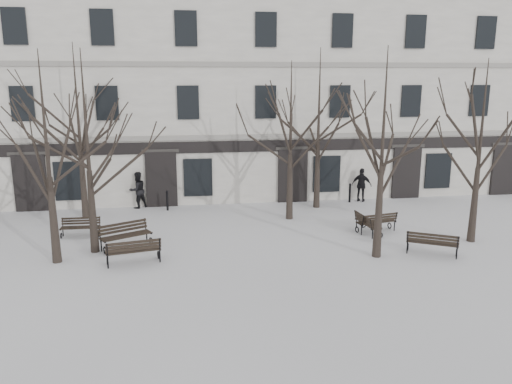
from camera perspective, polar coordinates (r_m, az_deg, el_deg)
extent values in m
plane|color=silver|center=(19.33, -1.02, -7.11)|extent=(100.00, 100.00, 0.00)
cube|color=silver|center=(31.13, -4.14, 10.80)|extent=(40.00, 10.00, 11.00)
cube|color=gray|center=(26.27, -3.26, 6.28)|extent=(40.00, 0.12, 0.25)
cube|color=gray|center=(26.11, -3.36, 14.38)|extent=(40.00, 0.12, 0.25)
cube|color=black|center=(26.32, -3.24, 5.20)|extent=(40.00, 0.10, 0.60)
cube|color=black|center=(27.58, -24.36, 0.94)|extent=(1.60, 0.22, 2.90)
cube|color=#2D2B28|center=(27.30, -24.68, 4.00)|extent=(1.90, 0.08, 0.18)
cube|color=black|center=(27.11, -20.51, 1.19)|extent=(1.50, 0.14, 2.00)
cube|color=black|center=(26.50, -10.75, 1.43)|extent=(1.60, 0.22, 2.90)
cube|color=#2D2B28|center=(26.21, -10.89, 4.63)|extent=(1.90, 0.08, 0.18)
cube|color=black|center=(26.48, -6.65, 1.67)|extent=(1.50, 0.14, 2.00)
cube|color=black|center=(27.09, 4.20, 1.87)|extent=(1.60, 0.22, 2.90)
cube|color=#2D2B28|center=(26.81, 4.27, 5.00)|extent=(1.90, 0.08, 0.18)
cube|color=black|center=(27.56, 8.06, 2.07)|extent=(1.50, 0.14, 2.00)
cube|color=black|center=(29.18, 16.78, 2.14)|extent=(1.60, 0.22, 2.90)
cube|color=#2D2B28|center=(28.91, 17.00, 5.05)|extent=(1.90, 0.08, 0.18)
cube|color=black|center=(30.03, 20.07, 2.30)|extent=(1.50, 0.14, 2.00)
cube|color=black|center=(32.16, 26.53, 2.29)|extent=(1.60, 0.22, 2.90)
cube|color=#2D2B28|center=(31.93, 26.84, 4.92)|extent=(1.90, 0.08, 0.18)
cube|color=black|center=(27.13, -25.14, 9.13)|extent=(1.10, 0.14, 1.70)
cube|color=black|center=(27.21, -25.88, 16.69)|extent=(1.10, 0.14, 1.70)
cube|color=black|center=(26.27, -16.65, 9.72)|extent=(1.10, 0.14, 1.70)
cube|color=black|center=(26.35, -17.17, 17.54)|extent=(1.10, 0.14, 1.70)
cube|color=black|center=(26.01, -7.77, 10.10)|extent=(1.10, 0.14, 1.70)
cube|color=black|center=(26.09, -8.02, 18.02)|extent=(1.10, 0.14, 1.70)
cube|color=black|center=(26.35, 1.10, 10.25)|extent=(1.10, 0.14, 1.70)
cube|color=black|center=(26.43, 1.14, 18.07)|extent=(1.10, 0.14, 1.70)
cube|color=black|center=(27.29, 9.55, 10.17)|extent=(1.10, 0.14, 1.70)
cube|color=black|center=(27.37, 9.84, 17.71)|extent=(1.10, 0.14, 1.70)
cube|color=black|center=(28.75, 17.28, 9.90)|extent=(1.10, 0.14, 1.70)
cube|color=black|center=(28.83, 17.78, 17.05)|extent=(1.10, 0.14, 1.70)
cube|color=black|center=(30.67, 24.14, 9.52)|extent=(1.10, 0.14, 1.70)
cube|color=black|center=(30.74, 24.78, 16.21)|extent=(1.10, 0.14, 1.70)
cone|color=black|center=(19.45, -22.13, -3.03)|extent=(0.34, 0.34, 3.18)
cone|color=black|center=(20.11, -18.20, -2.17)|extent=(0.34, 0.34, 3.22)
cone|color=black|center=(19.14, 13.83, -2.60)|extent=(0.34, 0.34, 3.24)
cone|color=black|center=(22.24, 23.66, -1.38)|extent=(0.34, 0.34, 3.09)
cone|color=black|center=(25.38, -19.14, 1.07)|extent=(0.34, 0.34, 3.45)
cone|color=black|center=(23.73, 3.87, 0.55)|extent=(0.34, 0.34, 3.11)
cone|color=black|center=(25.98, 7.00, 1.88)|extent=(0.34, 0.34, 3.39)
torus|color=black|center=(20.10, -16.87, -6.41)|extent=(0.20, 0.31, 0.32)
cylinder|color=black|center=(20.44, -17.27, -5.84)|extent=(0.06, 0.06, 0.50)
cube|color=black|center=(20.18, -17.13, -5.32)|extent=(0.34, 0.57, 0.06)
torus|color=black|center=(20.76, -11.91, -5.51)|extent=(0.20, 0.31, 0.32)
cylinder|color=black|center=(21.08, -12.38, -4.98)|extent=(0.06, 0.06, 0.50)
cube|color=black|center=(20.83, -12.19, -4.46)|extent=(0.34, 0.57, 0.06)
cube|color=black|center=(20.26, -14.36, -5.01)|extent=(1.82, 1.04, 0.04)
cube|color=black|center=(20.40, -14.53, -4.89)|extent=(1.82, 1.04, 0.04)
cube|color=black|center=(20.54, -14.69, -4.78)|extent=(1.82, 1.04, 0.04)
cube|color=black|center=(20.68, -14.85, -4.67)|extent=(1.82, 1.04, 0.04)
cube|color=black|center=(20.67, -14.92, -4.25)|extent=(1.80, 0.98, 0.10)
cube|color=black|center=(20.66, -14.97, -3.88)|extent=(1.80, 0.98, 0.10)
cube|color=black|center=(20.64, -15.02, -3.51)|extent=(1.80, 0.98, 0.10)
cylinder|color=black|center=(20.38, -17.44, -4.51)|extent=(0.11, 0.16, 0.56)
cylinder|color=black|center=(21.02, -12.55, -3.68)|extent=(0.11, 0.16, 0.56)
torus|color=black|center=(19.16, -11.10, -7.06)|extent=(0.12, 0.32, 0.31)
cylinder|color=black|center=(18.77, -10.93, -7.19)|extent=(0.05, 0.05, 0.49)
cube|color=black|center=(18.87, -11.05, -6.30)|extent=(0.17, 0.59, 0.05)
torus|color=black|center=(19.00, -16.63, -7.54)|extent=(0.12, 0.32, 0.31)
cylinder|color=black|center=(18.61, -16.58, -7.68)|extent=(0.05, 0.05, 0.49)
cube|color=black|center=(18.71, -16.66, -6.78)|extent=(0.17, 0.59, 0.05)
cube|color=black|center=(18.98, -13.93, -6.25)|extent=(1.93, 0.48, 0.04)
cube|color=black|center=(18.84, -13.88, -6.40)|extent=(1.93, 0.48, 0.04)
cube|color=black|center=(18.70, -13.83, -6.54)|extent=(1.93, 0.48, 0.04)
cube|color=black|center=(18.56, -13.78, -6.69)|extent=(1.93, 0.48, 0.04)
cube|color=black|center=(18.47, -13.78, -6.33)|extent=(1.92, 0.43, 0.10)
cube|color=black|center=(18.40, -13.80, -5.97)|extent=(1.92, 0.43, 0.10)
cube|color=black|center=(18.34, -13.81, -5.60)|extent=(1.92, 0.43, 0.10)
cylinder|color=black|center=(18.53, -10.95, -5.94)|extent=(0.07, 0.16, 0.54)
cylinder|color=black|center=(18.37, -16.65, -6.42)|extent=(0.07, 0.16, 0.54)
torus|color=black|center=(20.54, 21.94, -6.42)|extent=(0.19, 0.29, 0.30)
cylinder|color=black|center=(20.16, 21.96, -6.52)|extent=(0.05, 0.05, 0.47)
cube|color=black|center=(20.26, 22.01, -5.72)|extent=(0.33, 0.53, 0.05)
torus|color=black|center=(20.57, 16.96, -6.01)|extent=(0.19, 0.29, 0.30)
cylinder|color=black|center=(20.18, 16.89, -6.10)|extent=(0.05, 0.05, 0.47)
cube|color=black|center=(20.29, 16.98, -5.31)|extent=(0.33, 0.53, 0.05)
cube|color=black|center=(20.47, 19.52, -5.27)|extent=(1.69, 1.01, 0.04)
cube|color=black|center=(20.33, 19.51, -5.39)|extent=(1.69, 1.01, 0.04)
cube|color=black|center=(20.19, 19.49, -5.52)|extent=(1.69, 1.01, 0.04)
cube|color=black|center=(20.05, 19.48, -5.64)|extent=(1.69, 1.01, 0.04)
cube|color=black|center=(19.97, 19.50, -5.31)|extent=(1.66, 0.96, 0.09)
cube|color=black|center=(19.91, 19.53, -4.98)|extent=(1.66, 0.96, 0.09)
cube|color=black|center=(19.85, 19.55, -4.66)|extent=(1.66, 0.96, 0.09)
cylinder|color=black|center=(19.94, 22.07, -5.39)|extent=(0.11, 0.15, 0.52)
cylinder|color=black|center=(19.97, 16.96, -4.97)|extent=(0.11, 0.15, 0.52)
torus|color=black|center=(22.62, -21.37, -4.68)|extent=(0.05, 0.26, 0.26)
cylinder|color=black|center=(22.90, -21.20, -4.26)|extent=(0.04, 0.04, 0.40)
cube|color=black|center=(22.70, -21.33, -3.89)|extent=(0.05, 0.49, 0.04)
torus|color=black|center=(22.29, -17.55, -4.64)|extent=(0.05, 0.26, 0.26)
cylinder|color=black|center=(22.57, -17.43, -4.21)|extent=(0.04, 0.04, 0.40)
cube|color=black|center=(22.36, -17.53, -3.84)|extent=(0.05, 0.49, 0.04)
cube|color=black|center=(22.33, -19.55, -3.97)|extent=(1.62, 0.11, 0.03)
cube|color=black|center=(22.45, -19.49, -3.88)|extent=(1.62, 0.11, 0.03)
cube|color=black|center=(22.56, -19.42, -3.78)|extent=(1.62, 0.11, 0.03)
cube|color=black|center=(22.68, -19.36, -3.69)|extent=(1.62, 0.11, 0.03)
cube|color=black|center=(22.68, -19.36, -3.39)|extent=(1.62, 0.06, 0.08)
cube|color=black|center=(22.67, -19.37, -3.11)|extent=(1.62, 0.06, 0.08)
cube|color=black|center=(22.66, -19.38, -2.84)|extent=(1.62, 0.06, 0.08)
cylinder|color=black|center=(22.87, -21.23, -3.29)|extent=(0.04, 0.13, 0.45)
cylinder|color=black|center=(22.54, -17.46, -3.23)|extent=(0.04, 0.13, 0.45)
torus|color=black|center=(23.24, 15.01, -3.74)|extent=(0.11, 0.29, 0.29)
cylinder|color=black|center=(22.94, 15.54, -3.76)|extent=(0.05, 0.05, 0.45)
cube|color=black|center=(23.02, 15.31, -3.12)|extent=(0.16, 0.54, 0.05)
torus|color=black|center=(22.33, 11.47, -4.23)|extent=(0.11, 0.29, 0.29)
cylinder|color=black|center=(22.02, 11.97, -4.27)|extent=(0.05, 0.05, 0.45)
cube|color=black|center=(22.10, 11.75, -3.59)|extent=(0.16, 0.54, 0.05)
cube|color=black|center=(22.71, 13.26, -3.16)|extent=(1.76, 0.47, 0.03)
cube|color=black|center=(22.60, 13.46, -3.25)|extent=(1.76, 0.47, 0.03)
cube|color=black|center=(22.49, 13.65, -3.34)|extent=(1.76, 0.47, 0.03)
cube|color=black|center=(22.38, 13.85, -3.43)|extent=(1.76, 0.47, 0.03)
cube|color=black|center=(22.32, 13.92, -3.14)|extent=(1.75, 0.41, 0.09)
cube|color=black|center=(22.27, 13.97, -2.86)|extent=(1.75, 0.41, 0.09)
cube|color=black|center=(22.22, 14.02, -2.58)|extent=(1.75, 0.41, 0.09)
cylinder|color=black|center=(22.76, 15.72, -2.80)|extent=(0.07, 0.15, 0.49)
cylinder|color=black|center=(21.83, 12.13, -3.27)|extent=(0.07, 0.15, 0.49)
torus|color=black|center=(21.74, 13.97, -4.84)|extent=(0.28, 0.07, 0.28)
cylinder|color=black|center=(21.57, 13.17, -4.71)|extent=(0.05, 0.05, 0.43)
cube|color=black|center=(21.58, 13.61, -4.13)|extent=(0.53, 0.09, 0.05)
torus|color=black|center=(23.13, 12.18, -3.68)|extent=(0.28, 0.07, 0.28)
cylinder|color=black|center=(22.96, 11.42, -3.55)|extent=(0.05, 0.05, 0.43)
cube|color=black|center=(22.97, 11.83, -3.00)|extent=(0.53, 0.09, 0.05)
cube|color=black|center=(22.36, 13.18, -3.46)|extent=(0.22, 1.71, 0.03)
cube|color=black|center=(22.30, 12.87, -3.49)|extent=(0.22, 1.71, 0.03)
cube|color=black|center=(22.24, 12.56, -3.52)|extent=(0.22, 1.71, 0.03)
cube|color=black|center=(22.19, 12.25, -3.54)|extent=(0.22, 1.71, 0.03)
cube|color=black|center=(22.14, 12.17, -3.24)|extent=(0.17, 1.71, 0.09)
cube|color=black|center=(22.10, 12.14, -2.96)|extent=(0.17, 1.71, 0.09)
cube|color=black|center=(22.06, 12.11, -2.68)|extent=(0.17, 1.71, 0.09)
cylinder|color=black|center=(21.42, 13.04, -3.70)|extent=(0.14, 0.05, 0.47)
cylinder|color=black|center=(22.82, 11.29, -2.59)|extent=(0.14, 0.05, 0.47)
cylinder|color=black|center=(25.84, -10.10, -1.06)|extent=(0.11, 0.11, 0.95)
sphere|color=black|center=(25.72, -10.15, 0.01)|extent=(0.13, 0.13, 0.13)
cylinder|color=black|center=(27.59, 10.67, -0.18)|extent=(0.12, 0.12, 0.97)
sphere|color=black|center=(27.48, 10.71, 0.85)|extent=(0.14, 0.14, 0.14)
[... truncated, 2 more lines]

